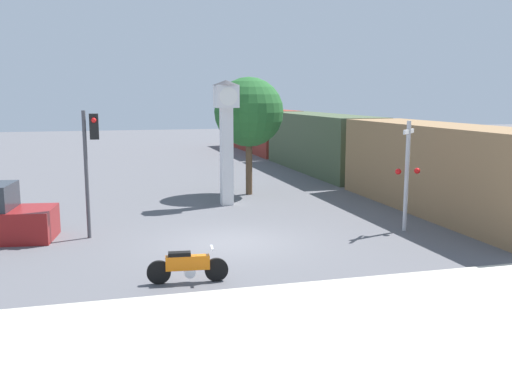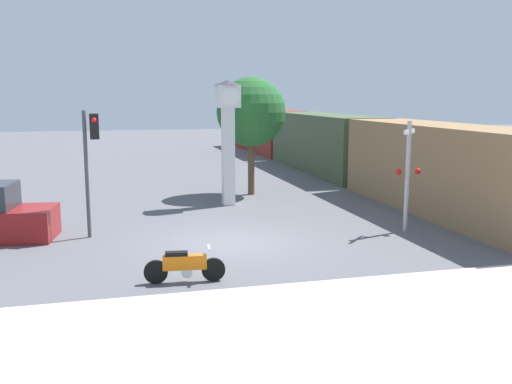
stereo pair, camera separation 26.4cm
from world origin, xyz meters
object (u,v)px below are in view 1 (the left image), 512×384
(motorcycle, at_px, (187,266))
(freight_train, at_px, (320,143))
(railroad_crossing_signal, at_px, (407,171))
(traffic_light, at_px, (90,151))
(clock_tower, at_px, (226,124))
(street_tree, at_px, (249,112))

(motorcycle, height_order, freight_train, freight_train)
(freight_train, bearing_deg, railroad_crossing_signal, -101.05)
(traffic_light, bearing_deg, motorcycle, -66.89)
(clock_tower, relative_size, freight_train, 0.13)
(motorcycle, height_order, traffic_light, traffic_light)
(traffic_light, relative_size, railroad_crossing_signal, 1.10)
(railroad_crossing_signal, relative_size, street_tree, 0.69)
(motorcycle, xyz_separation_m, clock_tower, (3.09, 9.58, 2.94))
(clock_tower, distance_m, street_tree, 2.71)
(railroad_crossing_signal, bearing_deg, clock_tower, 128.05)
(clock_tower, bearing_deg, railroad_crossing_signal, -51.95)
(freight_train, distance_m, railroad_crossing_signal, 15.53)
(freight_train, xyz_separation_m, street_tree, (-6.24, -6.92, 2.05))
(railroad_crossing_signal, bearing_deg, traffic_light, 170.07)
(street_tree, bearing_deg, motorcycle, -111.37)
(freight_train, relative_size, railroad_crossing_signal, 10.39)
(clock_tower, relative_size, traffic_light, 1.26)
(traffic_light, relative_size, street_tree, 0.76)
(freight_train, relative_size, street_tree, 7.19)
(street_tree, bearing_deg, railroad_crossing_signal, -68.58)
(street_tree, bearing_deg, clock_tower, -124.70)
(clock_tower, xyz_separation_m, railroad_crossing_signal, (4.79, -6.12, -1.34))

